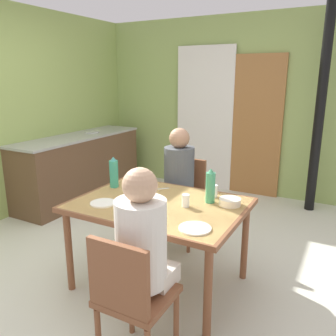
# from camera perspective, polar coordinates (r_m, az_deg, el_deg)

# --- Properties ---
(ground_plane) EXTENTS (7.07, 7.07, 0.00)m
(ground_plane) POSITION_cam_1_polar(r_m,az_deg,el_deg) (3.32, -7.90, -16.00)
(ground_plane) COLOR beige
(wall_back) EXTENTS (4.16, 0.10, 2.54)m
(wall_back) POSITION_cam_1_polar(r_m,az_deg,el_deg) (5.30, 9.46, 10.11)
(wall_back) COLOR #97B05F
(wall_back) RESTS_ON ground_plane
(wall_left) EXTENTS (0.10, 4.08, 2.54)m
(wall_left) POSITION_cam_1_polar(r_m,az_deg,el_deg) (4.76, -23.23, 8.59)
(wall_left) COLOR #98B15B
(wall_left) RESTS_ON ground_plane
(door_wooden) EXTENTS (0.80, 0.05, 2.00)m
(door_wooden) POSITION_cam_1_polar(r_m,az_deg,el_deg) (5.12, 13.99, 6.64)
(door_wooden) COLOR #A06836
(door_wooden) RESTS_ON ground_plane
(stove_pipe_column) EXTENTS (0.12, 0.12, 2.54)m
(stove_pipe_column) POSITION_cam_1_polar(r_m,az_deg,el_deg) (4.68, 23.81, 8.43)
(stove_pipe_column) COLOR black
(stove_pipe_column) RESTS_ON ground_plane
(curtain_panel) EXTENTS (0.90, 0.03, 2.14)m
(curtain_panel) POSITION_cam_1_polar(r_m,az_deg,el_deg) (5.33, 6.05, 8.05)
(curtain_panel) COLOR white
(curtain_panel) RESTS_ON ground_plane
(kitchen_counter) EXTENTS (0.61, 2.07, 0.91)m
(kitchen_counter) POSITION_cam_1_polar(r_m,az_deg,el_deg) (5.08, -14.38, 0.24)
(kitchen_counter) COLOR brown
(kitchen_counter) RESTS_ON ground_plane
(dining_table) EXTENTS (1.34, 0.97, 0.73)m
(dining_table) POSITION_cam_1_polar(r_m,az_deg,el_deg) (2.78, -1.48, -7.06)
(dining_table) COLOR brown
(dining_table) RESTS_ON ground_plane
(chair_near_diner) EXTENTS (0.40, 0.40, 0.87)m
(chair_near_diner) POSITION_cam_1_polar(r_m,az_deg,el_deg) (2.10, -6.23, -20.20)
(chair_near_diner) COLOR brown
(chair_near_diner) RESTS_ON ground_plane
(chair_far_diner) EXTENTS (0.40, 0.40, 0.87)m
(chair_far_diner) POSITION_cam_1_polar(r_m,az_deg,el_deg) (3.61, 2.68, -4.51)
(chair_far_diner) COLOR brown
(chair_far_diner) RESTS_ON ground_plane
(person_near_diner) EXTENTS (0.30, 0.37, 0.77)m
(person_near_diner) POSITION_cam_1_polar(r_m,az_deg,el_deg) (2.05, -4.25, -11.80)
(person_near_diner) COLOR silver
(person_near_diner) RESTS_ON ground_plane
(person_far_diner) EXTENTS (0.30, 0.37, 0.77)m
(person_far_diner) POSITION_cam_1_polar(r_m,az_deg,el_deg) (3.41, 1.74, -0.69)
(person_far_diner) COLOR #4C565F
(person_far_diner) RESTS_ON ground_plane
(water_bottle_green_near) EXTENTS (0.08, 0.08, 0.28)m
(water_bottle_green_near) POSITION_cam_1_polar(r_m,az_deg,el_deg) (3.14, -8.95, -0.81)
(water_bottle_green_near) COLOR #308F72
(water_bottle_green_near) RESTS_ON dining_table
(water_bottle_green_far) EXTENTS (0.08, 0.08, 0.28)m
(water_bottle_green_far) POSITION_cam_1_polar(r_m,az_deg,el_deg) (2.74, 7.02, -3.06)
(water_bottle_green_far) COLOR #3A8E63
(water_bottle_green_far) RESTS_ON dining_table
(serving_bowl_center) EXTENTS (0.17, 0.17, 0.05)m
(serving_bowl_center) POSITION_cam_1_polar(r_m,az_deg,el_deg) (2.74, 10.20, -5.51)
(serving_bowl_center) COLOR beige
(serving_bowl_center) RESTS_ON dining_table
(dinner_plate_near_left) EXTENTS (0.20, 0.20, 0.01)m
(dinner_plate_near_left) POSITION_cam_1_polar(r_m,az_deg,el_deg) (2.87, -3.94, -4.78)
(dinner_plate_near_left) COLOR white
(dinner_plate_near_left) RESTS_ON dining_table
(dinner_plate_near_right) EXTENTS (0.22, 0.22, 0.01)m
(dinner_plate_near_right) POSITION_cam_1_polar(r_m,az_deg,el_deg) (2.31, 4.47, -9.90)
(dinner_plate_near_right) COLOR white
(dinner_plate_near_right) RESTS_ON dining_table
(dinner_plate_far_center) EXTENTS (0.21, 0.21, 0.01)m
(dinner_plate_far_center) POSITION_cam_1_polar(r_m,az_deg,el_deg) (2.78, -10.67, -5.72)
(dinner_plate_far_center) COLOR white
(dinner_plate_far_center) RESTS_ON dining_table
(drinking_glass_by_near_diner) EXTENTS (0.06, 0.06, 0.10)m
(drinking_glass_by_near_diner) POSITION_cam_1_polar(r_m,az_deg,el_deg) (2.89, 7.62, -3.79)
(drinking_glass_by_near_diner) COLOR silver
(drinking_glass_by_near_diner) RESTS_ON dining_table
(drinking_glass_by_far_diner) EXTENTS (0.06, 0.06, 0.10)m
(drinking_glass_by_far_diner) POSITION_cam_1_polar(r_m,az_deg,el_deg) (2.66, 2.95, -5.39)
(drinking_glass_by_far_diner) COLOR silver
(drinking_glass_by_far_diner) RESTS_ON dining_table
(bread_plate_sliced) EXTENTS (0.19, 0.19, 0.02)m
(bread_plate_sliced) POSITION_cam_1_polar(r_m,az_deg,el_deg) (2.44, -2.85, -8.38)
(bread_plate_sliced) COLOR #DBB77A
(bread_plate_sliced) RESTS_ON dining_table
(cutlery_knife_near) EXTENTS (0.12, 0.12, 0.00)m
(cutlery_knife_near) POSITION_cam_1_polar(r_m,az_deg,el_deg) (3.08, -1.18, -3.46)
(cutlery_knife_near) COLOR silver
(cutlery_knife_near) RESTS_ON dining_table
(cutlery_fork_near) EXTENTS (0.12, 0.11, 0.00)m
(cutlery_fork_near) POSITION_cam_1_polar(r_m,az_deg,el_deg) (2.66, -4.02, -6.50)
(cutlery_fork_near) COLOR silver
(cutlery_fork_near) RESTS_ON dining_table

